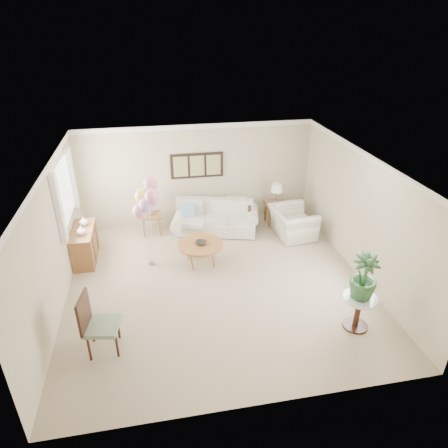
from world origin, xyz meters
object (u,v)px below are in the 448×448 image
object	(u,v)px
sofa	(216,220)
accent_chair	(96,322)
balloon_cluster	(147,199)
coffee_table	(201,245)
armchair	(292,223)

from	to	relation	value
sofa	accent_chair	size ratio (longest dim) A/B	2.19
sofa	balloon_cluster	world-z (taller)	balloon_cluster
sofa	accent_chair	xyz separation A→B (m)	(-2.58, -3.73, 0.25)
accent_chair	balloon_cluster	world-z (taller)	balloon_cluster
coffee_table	armchair	distance (m)	2.57
balloon_cluster	sofa	bearing A→B (deg)	38.35
sofa	armchair	bearing A→B (deg)	-17.91
sofa	balloon_cluster	xyz separation A→B (m)	(-1.65, -1.31, 1.27)
coffee_table	sofa	bearing A→B (deg)	67.87
coffee_table	accent_chair	bearing A→B (deg)	-131.06
armchair	accent_chair	distance (m)	5.41
coffee_table	accent_chair	xyz separation A→B (m)	(-1.99, -2.28, 0.10)
sofa	coffee_table	xyz separation A→B (m)	(-0.59, -1.45, 0.15)
armchair	balloon_cluster	size ratio (longest dim) A/B	0.54
accent_chair	balloon_cluster	size ratio (longest dim) A/B	0.54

